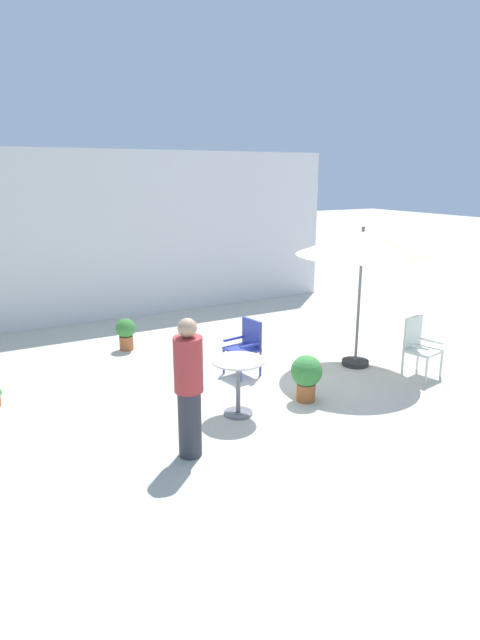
{
  "coord_description": "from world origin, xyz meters",
  "views": [
    {
      "loc": [
        -3.8,
        -6.25,
        3.08
      ],
      "look_at": [
        0.0,
        0.5,
        0.95
      ],
      "focal_mm": 30.14,
      "sensor_mm": 36.0,
      "label": 1
    }
  ],
  "objects_px": {
    "patio_chair_0": "(419,344)",
    "potted_plant_0": "(306,375)",
    "potted_plant_2": "(126,332)",
    "standing_person": "(189,387)",
    "cafe_table_0": "(238,377)",
    "patio_umbrella_0": "(362,244)",
    "patio_chair_1": "(246,344)"
  },
  "relations": [
    {
      "from": "patio_chair_0",
      "to": "potted_plant_0",
      "type": "relative_size",
      "value": 1.42
    },
    {
      "from": "patio_chair_0",
      "to": "patio_umbrella_0",
      "type": "bearing_deg",
      "value": 122.06
    },
    {
      "from": "potted_plant_0",
      "to": "potted_plant_2",
      "type": "bearing_deg",
      "value": 113.57
    },
    {
      "from": "patio_umbrella_0",
      "to": "patio_chair_0",
      "type": "xyz_separation_m",
      "value": [
        0.52,
        -0.83,
        -1.48
      ]
    },
    {
      "from": "patio_umbrella_0",
      "to": "patio_chair_0",
      "type": "relative_size",
      "value": 2.44
    },
    {
      "from": "patio_chair_0",
      "to": "patio_chair_1",
      "type": "height_order",
      "value": "patio_chair_0"
    },
    {
      "from": "patio_chair_0",
      "to": "potted_plant_2",
      "type": "relative_size",
      "value": 1.62
    },
    {
      "from": "patio_chair_1",
      "to": "standing_person",
      "type": "height_order",
      "value": "standing_person"
    },
    {
      "from": "cafe_table_0",
      "to": "potted_plant_0",
      "type": "distance_m",
      "value": 1.05
    },
    {
      "from": "patio_chair_0",
      "to": "patio_chair_1",
      "type": "bearing_deg",
      "value": 149.12
    },
    {
      "from": "potted_plant_2",
      "to": "standing_person",
      "type": "bearing_deg",
      "value": -97.75
    },
    {
      "from": "potted_plant_0",
      "to": "patio_chair_0",
      "type": "bearing_deg",
      "value": -1.78
    },
    {
      "from": "cafe_table_0",
      "to": "patio_chair_0",
      "type": "distance_m",
      "value": 3.13
    },
    {
      "from": "patio_chair_0",
      "to": "potted_plant_2",
      "type": "distance_m",
      "value": 4.98
    },
    {
      "from": "patio_umbrella_0",
      "to": "patio_chair_1",
      "type": "height_order",
      "value": "patio_umbrella_0"
    },
    {
      "from": "cafe_table_0",
      "to": "potted_plant_2",
      "type": "distance_m",
      "value": 3.36
    },
    {
      "from": "potted_plant_2",
      "to": "patio_umbrella_0",
      "type": "bearing_deg",
      "value": -40.8
    },
    {
      "from": "patio_chair_1",
      "to": "potted_plant_2",
      "type": "relative_size",
      "value": 1.51
    },
    {
      "from": "cafe_table_0",
      "to": "patio_chair_1",
      "type": "distance_m",
      "value": 1.49
    },
    {
      "from": "potted_plant_0",
      "to": "standing_person",
      "type": "bearing_deg",
      "value": -163.98
    },
    {
      "from": "potted_plant_2",
      "to": "patio_chair_0",
      "type": "bearing_deg",
      "value": -44.12
    },
    {
      "from": "patio_chair_0",
      "to": "standing_person",
      "type": "height_order",
      "value": "standing_person"
    },
    {
      "from": "patio_chair_0",
      "to": "potted_plant_0",
      "type": "bearing_deg",
      "value": 178.22
    },
    {
      "from": "potted_plant_0",
      "to": "standing_person",
      "type": "xyz_separation_m",
      "value": [
        -2.02,
        -0.58,
        0.44
      ]
    },
    {
      "from": "patio_chair_1",
      "to": "standing_person",
      "type": "distance_m",
      "value": 2.64
    },
    {
      "from": "patio_umbrella_0",
      "to": "potted_plant_0",
      "type": "bearing_deg",
      "value": -154.05
    },
    {
      "from": "standing_person",
      "to": "cafe_table_0",
      "type": "bearing_deg",
      "value": 33.77
    },
    {
      "from": "patio_chair_0",
      "to": "potted_plant_2",
      "type": "height_order",
      "value": "patio_chair_0"
    },
    {
      "from": "patio_umbrella_0",
      "to": "patio_chair_1",
      "type": "relative_size",
      "value": 2.61
    },
    {
      "from": "cafe_table_0",
      "to": "potted_plant_2",
      "type": "bearing_deg",
      "value": 97.61
    },
    {
      "from": "cafe_table_0",
      "to": "patio_chair_1",
      "type": "bearing_deg",
      "value": 56.05
    },
    {
      "from": "patio_chair_1",
      "to": "potted_plant_0",
      "type": "height_order",
      "value": "patio_chair_1"
    }
  ]
}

